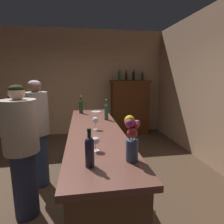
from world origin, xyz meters
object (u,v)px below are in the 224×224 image
object	(u,v)px
display_cabinet	(130,106)
display_bottle_center	(133,75)
flower_arrangement	(132,134)
display_bottle_midright	(142,76)
cheese_plate	(96,112)
wine_bottle_syrah	(106,111)
bar_counter	(96,164)
wine_bottle_rose	(90,150)
wine_glass_front	(96,141)
display_bottle_midleft	(126,76)
wine_glass_mid	(95,120)
patron_tall	(22,148)
display_bottle_left	(119,75)
patron_redhead	(38,130)
wine_bottle_chardonnay	(81,106)
patron_in_navy	(20,122)

from	to	relation	value
display_cabinet	display_bottle_center	xyz separation A→B (m)	(0.10, -0.00, 0.89)
flower_arrangement	display_bottle_midright	distance (m)	4.13
cheese_plate	display_bottle_midright	world-z (taller)	display_bottle_midright
wine_bottle_syrah	flower_arrangement	size ratio (longest dim) A/B	0.87
bar_counter	cheese_plate	size ratio (longest dim) A/B	14.87
wine_bottle_rose	wine_glass_front	size ratio (longest dim) A/B	2.25
cheese_plate	display_bottle_midleft	distance (m)	2.12
wine_glass_mid	patron_tall	bearing A→B (deg)	-170.62
wine_glass_mid	wine_glass_front	bearing A→B (deg)	-94.19
flower_arrangement	display_bottle_midleft	bearing A→B (deg)	77.20
wine_glass_front	display_bottle_left	distance (m)	3.80
wine_glass_front	patron_redhead	distance (m)	1.47
display_bottle_left	wine_bottle_rose	bearing A→B (deg)	-104.49
wine_glass_front	patron_tall	xyz separation A→B (m)	(-0.81, 0.56, -0.24)
wine_glass_front	flower_arrangement	xyz separation A→B (m)	(0.27, -0.25, 0.13)
display_bottle_midleft	patron_tall	distance (m)	3.74
wine_bottle_chardonnay	cheese_plate	xyz separation A→B (m)	(0.28, 0.06, -0.13)
patron_in_navy	display_cabinet	bearing A→B (deg)	91.51
cheese_plate	display_bottle_center	bearing A→B (deg)	55.23
wine_bottle_syrah	wine_glass_front	distance (m)	1.26
flower_arrangement	patron_in_navy	distance (m)	2.77
wine_glass_front	patron_tall	size ratio (longest dim) A/B	0.08
display_bottle_midright	display_bottle_center	bearing A→B (deg)	180.00
display_bottle_midright	patron_tall	xyz separation A→B (m)	(-2.44, -3.07, -0.83)
flower_arrangement	wine_glass_front	bearing A→B (deg)	137.64
wine_bottle_syrah	patron_redhead	distance (m)	1.07
bar_counter	wine_glass_mid	world-z (taller)	wine_glass_mid
wine_bottle_syrah	patron_in_navy	size ratio (longest dim) A/B	0.21
flower_arrangement	display_bottle_center	distance (m)	4.06
wine_bottle_syrah	wine_bottle_chardonnay	distance (m)	0.71
wine_glass_mid	wine_bottle_chardonnay	bearing A→B (deg)	99.20
flower_arrangement	patron_tall	distance (m)	1.40
wine_bottle_rose	wine_bottle_chardonnay	bearing A→B (deg)	91.72
wine_glass_mid	display_bottle_center	distance (m)	3.26
bar_counter	wine_glass_front	world-z (taller)	wine_glass_front
cheese_plate	display_cabinet	bearing A→B (deg)	57.39
wine_glass_front	display_bottle_center	world-z (taller)	display_bottle_center
display_bottle_midleft	display_cabinet	bearing A→B (deg)	-0.00
flower_arrangement	patron_tall	bearing A→B (deg)	143.28
patron_in_navy	wine_bottle_chardonnay	bearing A→B (deg)	49.58
display_cabinet	display_bottle_left	world-z (taller)	display_bottle_left
display_bottle_left	wine_glass_mid	bearing A→B (deg)	-107.02
wine_bottle_chardonnay	wine_glass_mid	distance (m)	1.14
flower_arrangement	display_bottle_midright	world-z (taller)	display_bottle_midright
wine_bottle_rose	display_bottle_midleft	bearing A→B (deg)	72.77
display_bottle_center	patron_in_navy	xyz separation A→B (m)	(-2.64, -1.61, -0.88)
patron_tall	display_bottle_center	bearing A→B (deg)	50.59
wine_bottle_chardonnay	display_bottle_left	distance (m)	2.18
display_cabinet	wine_bottle_chardonnay	bearing A→B (deg)	-127.75
display_bottle_left	display_bottle_midright	xyz separation A→B (m)	(0.68, -0.00, -0.02)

